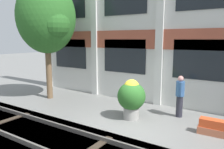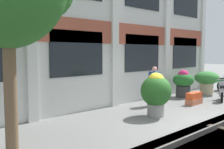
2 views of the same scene
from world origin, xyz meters
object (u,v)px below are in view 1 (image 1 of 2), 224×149
Objects in this scene: broadleaf_tree at (46,19)px; resident_by_doorway at (180,95)px; potted_plant_glazed_jar at (131,97)px; potted_plant_square_trough at (213,127)px.

resident_by_doorway is (6.61, 0.90, -3.22)m from broadleaf_tree.
broadleaf_tree is 3.60× the size of resident_by_doorway.
resident_by_doorway reaches higher than potted_plant_glazed_jar.
potted_plant_glazed_jar is 1.66× the size of potted_plant_square_trough.
broadleaf_tree is at bearing 178.59° from potted_plant_square_trough.
potted_plant_glazed_jar is (5.08, -0.35, -3.23)m from broadleaf_tree.
potted_plant_square_trough is 1.92m from resident_by_doorway.
potted_plant_square_trough is at bearing 118.61° from resident_by_doorway.
potted_plant_glazed_jar is 0.94× the size of resident_by_doorway.
potted_plant_glazed_jar reaches higher than potted_plant_square_trough.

